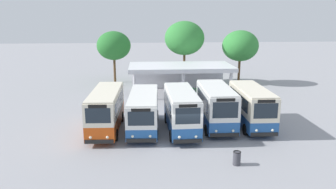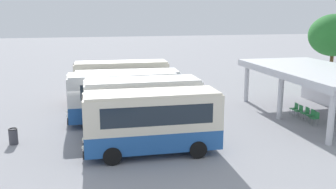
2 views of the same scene
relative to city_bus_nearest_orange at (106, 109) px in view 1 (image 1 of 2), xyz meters
The scene contains 16 objects.
ground_plane 7.09m from the city_bus_nearest_orange, 29.23° to the right, with size 180.00×180.00×0.00m, color #939399.
city_bus_nearest_orange is the anchor object (origin of this frame).
city_bus_second_in_row 2.99m from the city_bus_nearest_orange, ahead, with size 2.65×7.83×2.99m.
city_bus_middle_cream 6.01m from the city_bus_nearest_orange, ahead, with size 2.33×7.14×3.32m.
city_bus_fourth_amber 8.97m from the city_bus_nearest_orange, ahead, with size 2.50×6.79×3.41m.
city_bus_fifth_blue 11.96m from the city_bus_nearest_orange, ahead, with size 2.42×7.00×3.28m.
terminal_canopy 15.22m from the city_bus_nearest_orange, 60.67° to the left, with size 12.07×6.32×3.40m.
waiting_chair_end_by_column 13.45m from the city_bus_nearest_orange, 59.21° to the left, with size 0.45×0.45×0.86m.
waiting_chair_second_from_end 13.74m from the city_bus_nearest_orange, 56.91° to the left, with size 0.45×0.45×0.86m.
waiting_chair_middle_seat 14.17m from the city_bus_nearest_orange, 55.02° to the left, with size 0.45×0.45×0.86m.
waiting_chair_fourth_seat 14.55m from the city_bus_nearest_orange, 53.05° to the left, with size 0.45×0.45×0.86m.
waiting_chair_fifth_seat 14.84m from the city_bus_nearest_orange, 50.87° to the left, with size 0.45×0.45×0.86m.
roadside_tree_behind_canopy 21.09m from the city_bus_nearest_orange, 65.21° to the left, with size 5.32×5.32×8.36m.
roadside_tree_east_of_canopy 24.02m from the city_bus_nearest_orange, 47.74° to the left, with size 4.80×4.80×7.18m.
roadside_tree_west_of_canopy 20.17m from the city_bus_nearest_orange, 92.51° to the left, with size 4.59×4.59×7.02m.
litter_bin_apron 11.27m from the city_bus_nearest_orange, 38.72° to the right, with size 0.49×0.49×0.90m.
Camera 1 is at (-3.02, -22.29, 9.14)m, focal length 35.28 mm.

